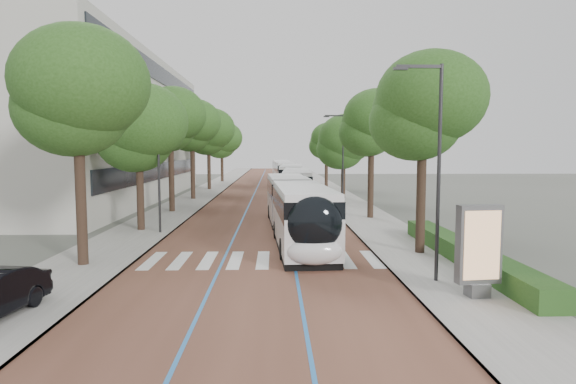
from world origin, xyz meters
name	(u,v)px	position (x,y,z in m)	size (l,w,h in m)	color
ground	(258,266)	(0.00, 0.00, 0.00)	(160.00, 160.00, 0.00)	#51544C
road	(269,190)	(0.00, 40.00, 0.01)	(11.00, 140.00, 0.02)	brown
sidewalk_left	(209,189)	(-7.50, 40.00, 0.06)	(4.00, 140.00, 0.12)	gray
sidewalk_right	(328,189)	(7.50, 40.00, 0.06)	(4.00, 140.00, 0.12)	gray
kerb_left	(224,189)	(-5.60, 40.00, 0.06)	(0.20, 140.00, 0.14)	gray
kerb_right	(313,189)	(5.60, 40.00, 0.06)	(0.20, 140.00, 0.14)	gray
zebra_crossing	(263,260)	(0.20, 1.00, 0.03)	(10.55, 3.60, 0.01)	silver
lane_line_left	(256,190)	(-1.60, 40.00, 0.02)	(0.12, 126.00, 0.01)	#256DBA
lane_line_right	(282,190)	(1.60, 40.00, 0.02)	(0.12, 126.00, 0.01)	#256DBA
office_building	(71,130)	(-19.47, 28.00, 7.00)	(18.11, 40.00, 14.00)	#B7B3AA
hedge	(465,253)	(9.10, 0.00, 0.52)	(1.20, 14.00, 0.80)	#1C4116
streetlight_near	(434,155)	(6.62, -3.00, 4.82)	(1.82, 0.20, 8.00)	#29282B
streetlight_far	(341,152)	(6.62, 22.00, 4.82)	(1.82, 0.20, 8.00)	#29282B
lamp_post_left	(159,165)	(-6.10, 8.00, 4.12)	(0.14, 0.14, 8.00)	#29282B
trees_left	(190,132)	(-7.50, 27.03, 6.81)	(6.06, 60.70, 9.63)	black
trees_right	(353,137)	(7.70, 22.13, 6.20)	(5.75, 46.98, 9.02)	black
lead_bus	(295,208)	(1.93, 7.23, 1.63)	(3.48, 18.50, 3.20)	black
bus_queued_0	(297,187)	(2.79, 23.17, 1.62)	(3.11, 12.50, 3.20)	silver
bus_queued_1	(291,178)	(2.73, 36.91, 1.62)	(3.19, 12.52, 3.20)	silver
bus_queued_2	(284,173)	(2.12, 50.62, 1.62)	(3.17, 12.51, 3.20)	silver
bus_queued_3	(282,170)	(1.93, 62.32, 1.62)	(3.21, 12.52, 3.20)	silver
ad_panel	(479,249)	(7.52, -5.01, 1.74)	(1.52, 0.65, 3.09)	#59595B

